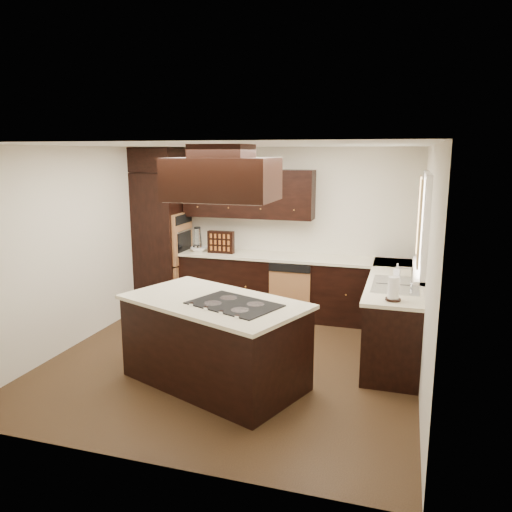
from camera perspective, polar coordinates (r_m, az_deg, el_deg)
name	(u,v)px	position (r m, az deg, el deg)	size (l,w,h in m)	color
floor	(233,361)	(6.07, -2.60, -11.85)	(4.20, 4.20, 0.02)	brown
ceiling	(231,144)	(5.56, -2.85, 12.66)	(4.20, 4.20, 0.02)	white
wall_back	(278,230)	(7.67, 2.57, 2.98)	(4.20, 0.02, 2.50)	silver
wall_front	(137,313)	(3.83, -13.41, -6.40)	(4.20, 0.02, 2.50)	silver
wall_left	(75,247)	(6.69, -20.03, 0.96)	(0.02, 4.20, 2.50)	silver
wall_right	(427,270)	(5.37, 19.00, -1.48)	(0.02, 4.20, 2.50)	silver
oven_column	(162,241)	(7.96, -10.67, 1.73)	(0.65, 0.75, 2.12)	black
wall_oven_face	(183,238)	(7.80, -8.40, 2.04)	(0.05, 0.62, 0.78)	#B97C49
base_cabinets_back	(275,286)	(7.54, 2.18, -3.47)	(2.93, 0.60, 0.88)	black
base_cabinets_right	(394,315)	(6.45, 15.51, -6.56)	(0.60, 2.40, 0.88)	black
countertop_back	(275,257)	(7.42, 2.18, -0.07)	(2.93, 0.63, 0.04)	#F4EBC7
countertop_right	(395,279)	(6.33, 15.60, -2.59)	(0.63, 2.40, 0.04)	#F4EBC7
upper_cabinets	(248,194)	(7.55, -0.92, 7.13)	(2.00, 0.34, 0.72)	black
dishwasher_front	(289,296)	(7.21, 3.84, -4.57)	(0.60, 0.05, 0.72)	#B97C49
window_frame	(425,223)	(5.84, 18.70, 3.56)	(0.06, 1.32, 1.12)	white
window_pane	(427,223)	(5.84, 18.98, 3.54)	(0.00, 1.20, 1.00)	white
curtain_left	(420,224)	(5.42, 18.22, 3.52)	(0.02, 0.34, 0.90)	beige
curtain_right	(419,214)	(6.25, 18.09, 4.56)	(0.02, 0.34, 0.90)	beige
sink_rim	(396,285)	(5.98, 15.66, -3.18)	(0.52, 0.84, 0.01)	silver
island	(215,343)	(5.37, -4.75, -9.92)	(1.84, 1.00, 0.88)	black
island_top	(214,302)	(5.22, -4.83, -5.22)	(1.91, 1.07, 0.04)	#F4EBC7
cooktop	(234,304)	(5.03, -2.52, -5.54)	(0.87, 0.58, 0.01)	black
range_hood	(222,179)	(5.02, -3.86, 8.75)	(1.05, 0.72, 0.42)	black
hood_duct	(222,151)	(5.01, -3.91, 11.89)	(0.55, 0.50, 0.13)	black
blender_base	(198,248)	(7.73, -6.66, 0.87)	(0.15, 0.15, 0.10)	silver
blender_pitcher	(198,237)	(7.70, -6.69, 2.19)	(0.13, 0.13, 0.26)	silver
spice_rack	(221,242)	(7.57, -4.03, 1.60)	(0.40, 0.10, 0.34)	black
mixing_bowl	(199,249)	(7.76, -6.53, 0.79)	(0.26, 0.26, 0.06)	white
soap_bottle	(397,270)	(6.36, 15.84, -1.58)	(0.07, 0.08, 0.16)	white
paper_towel	(393,289)	(5.33, 15.44, -3.64)	(0.12, 0.12, 0.25)	white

